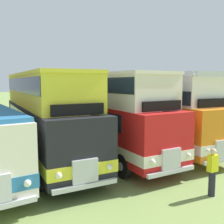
% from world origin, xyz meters
% --- Properties ---
extents(bus_seventh_in_row, '(2.97, 10.66, 4.49)m').
position_xyz_m(bus_seventh_in_row, '(6.58, -0.07, 2.47)').
color(bus_seventh_in_row, black).
rests_on(bus_seventh_in_row, ground).
extents(bus_eighth_in_row, '(2.70, 11.23, 4.49)m').
position_xyz_m(bus_eighth_in_row, '(9.86, -0.11, 2.47)').
color(bus_eighth_in_row, red).
rests_on(bus_eighth_in_row, ground).
extents(bus_ninth_in_row, '(3.19, 11.59, 4.52)m').
position_xyz_m(bus_ninth_in_row, '(13.15, 0.00, 2.36)').
color(bus_ninth_in_row, orange).
rests_on(bus_ninth_in_row, ground).
extents(marshal_person, '(0.36, 0.24, 1.73)m').
position_xyz_m(marshal_person, '(10.49, -7.16, 0.89)').
color(marshal_person, '#23232D').
rests_on(marshal_person, ground).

